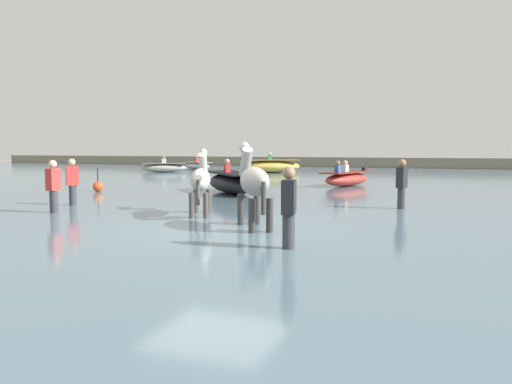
{
  "coord_description": "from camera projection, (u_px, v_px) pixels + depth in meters",
  "views": [
    {
      "loc": [
        4.11,
        -8.74,
        1.91
      ],
      "look_at": [
        -0.19,
        2.71,
        0.83
      ],
      "focal_mm": 34.62,
      "sensor_mm": 36.0,
      "label": 1
    }
  ],
  "objects": [
    {
      "name": "boat_near_port",
      "position": [
        270.0,
        166.0,
        32.16
      ],
      "size": [
        4.17,
        3.23,
        1.32
      ],
      "color": "gold",
      "rests_on": "water_surface"
    },
    {
      "name": "water_surface",
      "position": [
        327.0,
        194.0,
        19.07
      ],
      "size": [
        90.0,
        90.0,
        0.33
      ],
      "primitive_type": "cube",
      "color": "slate",
      "rests_on": "ground"
    },
    {
      "name": "person_onlooker_left",
      "position": [
        402.0,
        188.0,
        12.94
      ],
      "size": [
        0.28,
        0.36,
        1.63
      ],
      "color": "#383842",
      "rests_on": "ground"
    },
    {
      "name": "person_spectator_far",
      "position": [
        72.0,
        186.0,
        13.77
      ],
      "size": [
        0.36,
        0.37,
        1.63
      ],
      "color": "#383842",
      "rests_on": "ground"
    },
    {
      "name": "far_shoreline",
      "position": [
        389.0,
        164.0,
        41.05
      ],
      "size": [
        80.0,
        2.4,
        1.16
      ],
      "primitive_type": "cube",
      "color": "gray",
      "rests_on": "ground"
    },
    {
      "name": "boat_far_offshore",
      "position": [
        198.0,
        166.0,
        36.72
      ],
      "size": [
        3.02,
        2.42,
        1.04
      ],
      "color": "silver",
      "rests_on": "water_surface"
    },
    {
      "name": "boat_mid_outer",
      "position": [
        347.0,
        179.0,
        20.85
      ],
      "size": [
        1.97,
        3.27,
        1.08
      ],
      "color": "#BC382D",
      "rests_on": "water_surface"
    },
    {
      "name": "horse_trailing_pinto",
      "position": [
        201.0,
        181.0,
        11.7
      ],
      "size": [
        0.94,
        1.73,
        1.91
      ],
      "color": "beige",
      "rests_on": "ground"
    },
    {
      "name": "ground_plane",
      "position": [
        217.0,
        245.0,
        9.76
      ],
      "size": [
        120.0,
        120.0,
        0.0
      ],
      "primitive_type": "plane",
      "color": "gray"
    },
    {
      "name": "person_wading_close",
      "position": [
        289.0,
        215.0,
        7.77
      ],
      "size": [
        0.24,
        0.35,
        1.63
      ],
      "color": "#383842",
      "rests_on": "ground"
    },
    {
      "name": "person_wading_mid",
      "position": [
        54.0,
        191.0,
        12.11
      ],
      "size": [
        0.2,
        0.32,
        1.63
      ],
      "color": "#383842",
      "rests_on": "ground"
    },
    {
      "name": "boat_distant_east",
      "position": [
        232.0,
        183.0,
        17.42
      ],
      "size": [
        3.45,
        3.68,
        1.22
      ],
      "color": "black",
      "rests_on": "water_surface"
    },
    {
      "name": "horse_lead_grey",
      "position": [
        254.0,
        184.0,
        9.79
      ],
      "size": [
        1.34,
        1.73,
        2.05
      ],
      "color": "gray",
      "rests_on": "ground"
    },
    {
      "name": "channel_buoy",
      "position": [
        98.0,
        186.0,
        18.02
      ],
      "size": [
        0.38,
        0.38,
        0.86
      ],
      "color": "#E54C1E",
      "rests_on": "water_surface"
    },
    {
      "name": "boat_distant_west",
      "position": [
        164.0,
        168.0,
        32.88
      ],
      "size": [
        3.11,
        2.24,
        1.08
      ],
      "color": "#B2AD9E",
      "rests_on": "water_surface"
    }
  ]
}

